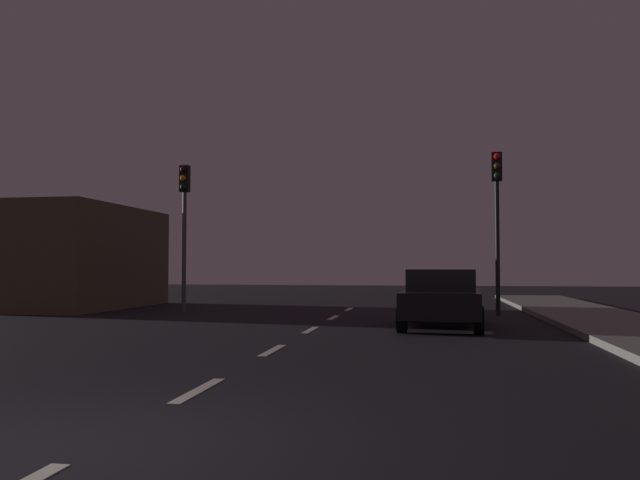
% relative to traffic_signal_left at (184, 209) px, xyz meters
% --- Properties ---
extents(ground_plane, '(80.00, 80.00, 0.00)m').
position_rel_traffic_signal_left_xyz_m(ground_plane, '(5.32, -8.48, -3.47)').
color(ground_plane, black).
extents(lane_stripe_second, '(0.16, 1.60, 0.01)m').
position_rel_traffic_signal_left_xyz_m(lane_stripe_second, '(5.32, -12.88, -3.47)').
color(lane_stripe_second, silver).
rests_on(lane_stripe_second, ground_plane).
extents(lane_stripe_third, '(0.16, 1.60, 0.01)m').
position_rel_traffic_signal_left_xyz_m(lane_stripe_third, '(5.32, -9.08, -3.47)').
color(lane_stripe_third, silver).
rests_on(lane_stripe_third, ground_plane).
extents(lane_stripe_fourth, '(0.16, 1.60, 0.01)m').
position_rel_traffic_signal_left_xyz_m(lane_stripe_fourth, '(5.32, -5.28, -3.47)').
color(lane_stripe_fourth, silver).
rests_on(lane_stripe_fourth, ground_plane).
extents(lane_stripe_fifth, '(0.16, 1.60, 0.01)m').
position_rel_traffic_signal_left_xyz_m(lane_stripe_fifth, '(5.32, -1.48, -3.47)').
color(lane_stripe_fifth, silver).
rests_on(lane_stripe_fifth, ground_plane).
extents(lane_stripe_sixth, '(0.16, 1.60, 0.01)m').
position_rel_traffic_signal_left_xyz_m(lane_stripe_sixth, '(5.32, 2.32, -3.47)').
color(lane_stripe_sixth, silver).
rests_on(lane_stripe_sixth, ground_plane).
extents(traffic_signal_left, '(0.32, 0.38, 4.96)m').
position_rel_traffic_signal_left_xyz_m(traffic_signal_left, '(0.00, 0.00, 0.00)').
color(traffic_signal_left, '#4C4C51').
rests_on(traffic_signal_left, ground_plane).
extents(traffic_signal_right, '(0.32, 0.38, 5.10)m').
position_rel_traffic_signal_left_xyz_m(traffic_signal_right, '(10.27, 0.00, 0.09)').
color(traffic_signal_right, black).
rests_on(traffic_signal_right, ground_plane).
extents(car_stopped_ahead, '(2.16, 4.30, 1.46)m').
position_rel_traffic_signal_left_xyz_m(car_stopped_ahead, '(8.47, -4.17, -2.73)').
color(car_stopped_ahead, black).
rests_on(car_stopped_ahead, ground_plane).
extents(storefront_left, '(4.26, 7.10, 3.74)m').
position_rel_traffic_signal_left_xyz_m(storefront_left, '(-4.81, 1.48, -1.60)').
color(storefront_left, brown).
rests_on(storefront_left, ground_plane).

